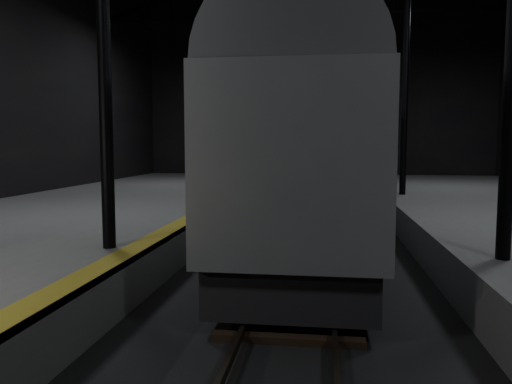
# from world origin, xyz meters

# --- Properties ---
(ground) EXTENTS (44.00, 44.00, 0.00)m
(ground) POSITION_xyz_m (0.00, 0.00, 0.00)
(ground) COLOR black
(ground) RESTS_ON ground
(platform_left) EXTENTS (9.00, 43.80, 1.00)m
(platform_left) POSITION_xyz_m (-7.50, 0.00, 0.50)
(platform_left) COLOR #545451
(platform_left) RESTS_ON ground
(tactile_strip) EXTENTS (0.50, 43.80, 0.01)m
(tactile_strip) POSITION_xyz_m (-3.25, 0.00, 1.00)
(tactile_strip) COLOR olive
(tactile_strip) RESTS_ON platform_left
(track) EXTENTS (2.40, 43.00, 0.24)m
(track) POSITION_xyz_m (0.00, 0.00, 0.07)
(track) COLOR #3F3328
(track) RESTS_ON ground
(train) EXTENTS (3.23, 21.63, 5.78)m
(train) POSITION_xyz_m (-0.00, 4.64, 3.23)
(train) COLOR #ADB0B6
(train) RESTS_ON ground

